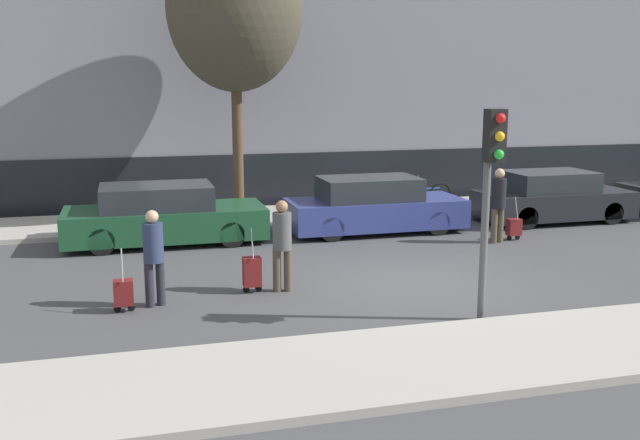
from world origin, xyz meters
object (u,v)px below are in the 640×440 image
pedestrian_left (154,252)px  trolley_left (124,293)px  trolley_center (252,272)px  parked_car_1 (374,206)px  pedestrian_center (282,240)px  traffic_light (491,172)px  parked_car_0 (163,216)px  parked_car_2 (552,198)px  trolley_right (514,227)px  pedestrian_right (498,201)px  bare_tree_near_crossing (235,8)px  parked_bicycle (424,195)px

pedestrian_left → trolley_left: size_ratio=1.53×
pedestrian_left → trolley_center: pedestrian_left is taller
parked_car_1 → pedestrian_left: pedestrian_left is taller
pedestrian_center → traffic_light: size_ratio=0.50×
parked_car_0 → parked_car_1: (5.20, -0.11, 0.00)m
parked_car_2 → pedestrian_center: 9.63m
trolley_left → trolley_center: bearing=13.5°
trolley_center → trolley_left: bearing=-166.5°
trolley_left → traffic_light: (5.52, -2.04, 2.08)m
trolley_right → traffic_light: (-3.55, -5.21, 2.09)m
traffic_light → pedestrian_center: bearing=137.4°
parked_car_1 → pedestrian_right: 3.11m
parked_car_1 → pedestrian_center: 5.60m
pedestrian_center → bare_tree_near_crossing: size_ratio=0.22×
trolley_center → trolley_right: trolley_center is taller
pedestrian_left → trolley_center: (1.73, 0.35, -0.55)m
trolley_center → bare_tree_near_crossing: bearing=83.1°
pedestrian_center → bare_tree_near_crossing: bearing=95.5°
pedestrian_left → pedestrian_right: (8.02, 2.84, 0.07)m
parked_car_1 → parked_car_2: parked_car_1 is taller
pedestrian_left → trolley_right: size_ratio=1.57×
trolley_right → parked_bicycle: 4.16m
parked_car_0 → traffic_light: traffic_light is taller
trolley_left → traffic_light: size_ratio=0.32×
parked_car_2 → trolley_center: (-9.04, -4.46, -0.26)m
parked_car_1 → pedestrian_right: bearing=-38.6°
trolley_center → parked_bicycle: 9.21m
parked_bicycle → pedestrian_left: bearing=-138.4°
parked_car_0 → pedestrian_right: pedestrian_right is taller
pedestrian_center → bare_tree_near_crossing: 8.10m
trolley_center → parked_car_0: bearing=106.2°
parked_car_1 → trolley_center: size_ratio=3.72×
pedestrian_left → parked_car_2: bearing=4.6°
trolley_center → pedestrian_right: size_ratio=0.67×
parked_car_0 → pedestrian_center: size_ratio=2.76×
parked_car_2 → parked_bicycle: (-2.77, 2.29, -0.15)m
trolley_left → trolley_center: size_ratio=0.91×
bare_tree_near_crossing → pedestrian_right: bearing=-36.5°
pedestrian_center → trolley_center: 0.79m
trolley_left → parked_bicycle: bearing=40.6°
parked_car_0 → pedestrian_right: bearing=-15.0°
parked_car_0 → trolley_center: bearing=-73.8°
parked_car_2 → pedestrian_left: (-10.76, -4.81, 0.29)m
parked_car_1 → parked_car_0: bearing=178.8°
pedestrian_left → trolley_center: 1.85m
traffic_light → parked_car_1: bearing=85.0°
pedestrian_left → bare_tree_near_crossing: 8.71m
pedestrian_left → pedestrian_right: bearing=-0.1°
trolley_left → pedestrian_right: pedestrian_right is taller
pedestrian_right → parked_car_1: bearing=-53.9°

